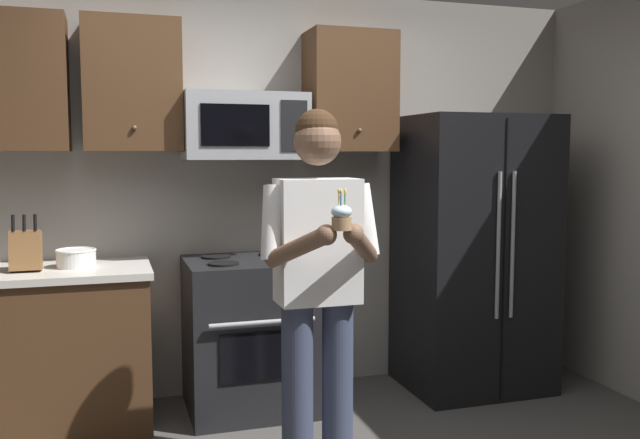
% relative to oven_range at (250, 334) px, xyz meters
% --- Properties ---
extents(wall_back, '(4.40, 0.10, 2.60)m').
position_rel_oven_range_xyz_m(wall_back, '(0.15, 0.39, 0.84)').
color(wall_back, gray).
rests_on(wall_back, ground).
extents(oven_range, '(0.76, 0.70, 0.93)m').
position_rel_oven_range_xyz_m(oven_range, '(0.00, 0.00, 0.00)').
color(oven_range, black).
rests_on(oven_range, ground).
extents(microwave, '(0.74, 0.41, 0.40)m').
position_rel_oven_range_xyz_m(microwave, '(0.00, 0.12, 1.26)').
color(microwave, '#9EA0A5').
extents(refrigerator, '(0.90, 0.75, 1.80)m').
position_rel_oven_range_xyz_m(refrigerator, '(1.50, -0.04, 0.44)').
color(refrigerator, black).
rests_on(refrigerator, ground).
extents(cabinet_row_upper, '(2.78, 0.36, 0.76)m').
position_rel_oven_range_xyz_m(cabinet_row_upper, '(-0.57, 0.17, 1.49)').
color(cabinet_row_upper, '#4C301C').
extents(counter_left, '(1.44, 0.66, 0.92)m').
position_rel_oven_range_xyz_m(counter_left, '(-1.30, 0.02, 0.00)').
color(counter_left, '#4C301C').
rests_on(counter_left, ground).
extents(knife_block, '(0.16, 0.15, 0.32)m').
position_rel_oven_range_xyz_m(knife_block, '(-1.24, -0.03, 0.57)').
color(knife_block, brown).
rests_on(knife_block, counter_left).
extents(bowl_large_white, '(0.22, 0.22, 0.10)m').
position_rel_oven_range_xyz_m(bowl_large_white, '(-0.98, 0.03, 0.51)').
color(bowl_large_white, white).
rests_on(bowl_large_white, counter_left).
extents(person, '(0.60, 0.48, 1.76)m').
position_rel_oven_range_xyz_m(person, '(0.13, -0.99, 0.53)').
color(person, '#383F59').
rests_on(person, ground).
extents(cupcake, '(0.09, 0.09, 0.17)m').
position_rel_oven_range_xyz_m(cupcake, '(0.13, -1.32, 0.83)').
color(cupcake, '#A87F56').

